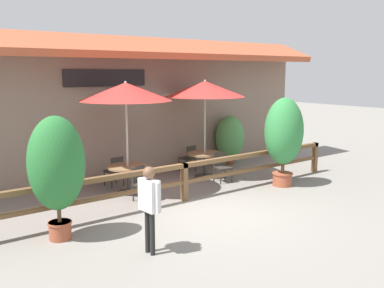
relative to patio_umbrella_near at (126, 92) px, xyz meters
name	(u,v)px	position (x,y,z in m)	size (l,w,h in m)	color
ground_plane	(211,211)	(0.79, -2.51, -2.67)	(60.00, 60.00, 0.00)	gray
building_facade	(124,106)	(0.79, 1.60, -0.50)	(14.28, 1.49, 4.23)	gray
patio_railing	(184,173)	(0.79, -1.46, -1.97)	(10.40, 0.14, 0.95)	brown
patio_umbrella_near	(126,92)	(0.00, 0.00, 0.00)	(2.38, 2.38, 2.94)	#B7B2A8
dining_table_near	(128,171)	(0.00, 0.00, -2.08)	(1.08, 1.08, 0.73)	olive
chair_near_streetside	(142,182)	(-0.05, -0.82, -2.20)	(0.50, 0.50, 0.85)	#332D28
chair_near_wallside	(115,170)	(0.03, 0.81, -2.20)	(0.46, 0.46, 0.85)	#332D28
patio_umbrella_middle	(205,89)	(2.76, 0.21, 0.00)	(2.38, 2.38, 2.94)	#B7B2A8
dining_table_middle	(205,157)	(2.76, 0.21, -2.08)	(1.08, 1.08, 0.73)	olive
chair_middle_streetside	(222,166)	(2.76, -0.60, -2.20)	(0.49, 0.49, 0.85)	#332D28
chair_middle_wallside	(189,157)	(2.75, 1.02, -2.20)	(0.47, 0.47, 0.85)	#332D28
potted_plant_broad_leaf	(284,134)	(3.83, -1.96, -1.19)	(1.13, 1.02, 2.48)	#9E4C33
potted_plant_corner_fern	(57,166)	(-2.57, -2.03, -1.23)	(1.07, 0.96, 2.38)	#9E4C33
potted_plant_tall_tropical	(230,138)	(4.53, 1.04, -1.75)	(1.03, 0.93, 1.70)	brown
pedestrian	(149,198)	(-1.54, -3.64, -1.66)	(0.22, 0.56, 1.57)	black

